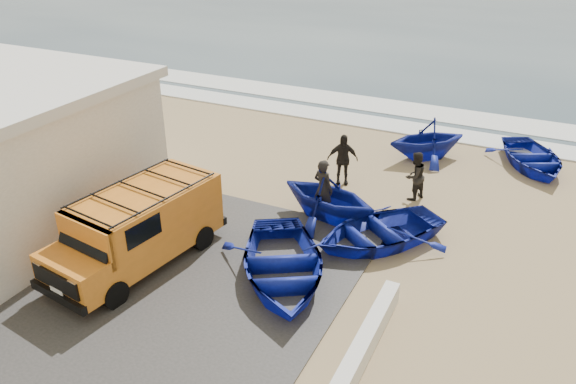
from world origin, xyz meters
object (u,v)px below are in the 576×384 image
(fisherman_back, at_px, (342,159))
(fisherman_front, at_px, (323,189))
(parapet, at_px, (350,372))
(boat_near_right, at_px, (378,231))
(boat_mid_left, at_px, (328,195))
(fisherman_middle, at_px, (415,176))
(boat_near_left, at_px, (282,264))
(boat_far_left, at_px, (427,139))
(van, at_px, (139,225))
(boat_far_right, at_px, (532,158))

(fisherman_back, bearing_deg, fisherman_front, -107.14)
(parapet, xyz_separation_m, boat_near_right, (-1.12, 5.38, 0.14))
(boat_mid_left, relative_size, fisherman_back, 1.76)
(boat_near_right, xyz_separation_m, fisherman_middle, (0.20, 3.20, 0.41))
(parapet, distance_m, boat_near_left, 3.85)
(boat_near_left, xyz_separation_m, boat_mid_left, (-0.13, 3.44, 0.38))
(boat_near_left, xyz_separation_m, boat_far_left, (1.48, 9.49, 0.35))
(van, distance_m, boat_far_right, 14.46)
(fisherman_back, bearing_deg, boat_near_right, -78.35)
(boat_far_right, relative_size, fisherman_front, 1.96)
(boat_near_left, relative_size, boat_mid_left, 1.39)
(parapet, height_order, boat_far_right, boat_far_right)
(boat_near_left, height_order, fisherman_front, fisherman_front)
(fisherman_back, bearing_deg, boat_far_right, 11.99)
(fisherman_back, bearing_deg, fisherman_middle, -25.71)
(van, distance_m, boat_far_left, 11.66)
(boat_near_left, bearing_deg, fisherman_middle, 41.16)
(boat_near_right, relative_size, boat_mid_left, 1.25)
(boat_near_right, relative_size, boat_far_left, 1.30)
(boat_mid_left, distance_m, boat_far_left, 6.25)
(boat_near_left, bearing_deg, fisherman_back, 65.00)
(parapet, relative_size, fisherman_back, 3.30)
(boat_far_left, bearing_deg, parapet, -36.03)
(fisherman_middle, bearing_deg, boat_near_right, 24.04)
(boat_mid_left, distance_m, fisherman_back, 2.65)
(fisherman_front, bearing_deg, van, 70.65)
(boat_mid_left, distance_m, boat_far_right, 8.77)
(van, bearing_deg, boat_far_right, 59.79)
(boat_near_right, distance_m, boat_mid_left, 2.00)
(boat_near_right, distance_m, boat_far_right, 8.37)
(boat_far_right, bearing_deg, fisherman_front, -155.60)
(van, xyz_separation_m, fisherman_front, (3.43, 4.46, -0.19))
(van, distance_m, fisherman_middle, 8.94)
(parapet, xyz_separation_m, van, (-6.60, 1.68, 0.87))
(boat_near_right, xyz_separation_m, boat_far_left, (-0.23, 6.70, 0.40))
(van, height_order, boat_far_right, van)
(boat_far_left, xyz_separation_m, boat_far_right, (3.76, 0.88, -0.42))
(fisherman_middle, bearing_deg, van, -11.91)
(fisherman_middle, xyz_separation_m, fisherman_back, (-2.56, 0.06, 0.08))
(fisherman_front, relative_size, fisherman_back, 1.06)
(boat_far_left, height_order, boat_far_right, boat_far_left)
(fisherman_middle, bearing_deg, boat_far_right, 170.29)
(fisherman_middle, distance_m, fisherman_back, 2.56)
(boat_mid_left, bearing_deg, boat_near_right, -98.06)
(van, distance_m, boat_near_left, 3.94)
(boat_far_left, distance_m, fisherman_middle, 3.53)
(fisherman_middle, bearing_deg, boat_mid_left, -11.17)
(van, bearing_deg, fisherman_middle, 58.95)
(boat_far_left, relative_size, fisherman_back, 1.69)
(boat_mid_left, distance_m, fisherman_middle, 3.25)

